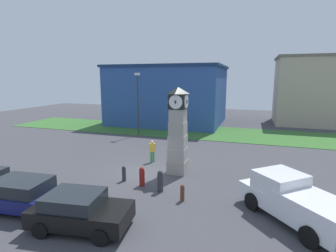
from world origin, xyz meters
TOP-DOWN VIEW (x-y plane):
  - ground_plane at (0.00, 0.00)m, footprint 73.96×73.96m
  - clock_tower at (1.97, 0.64)m, footprint 1.28×1.37m
  - bollard_near_tower at (-0.63, -1.67)m, footprint 0.23×0.23m
  - bollard_mid_row at (0.66, -1.99)m, footprint 0.30×0.30m
  - bollard_far_row at (1.90, -2.39)m, footprint 0.31×0.31m
  - bollard_end_row at (3.29, -3.06)m, footprint 0.21×0.21m
  - car_near_tower at (-3.21, -6.16)m, footprint 4.55×2.36m
  - car_by_building at (0.01, -6.62)m, footprint 4.10×2.41m
  - pickup_truck at (8.23, -3.34)m, footprint 4.76×5.01m
  - pedestrian_near_bench at (-0.36, 2.14)m, footprint 0.43×0.47m
  - street_lamp_near_road at (-5.07, 10.00)m, footprint 0.50×0.24m
  - warehouse_blue_far at (-4.54, 18.91)m, footprint 14.36×11.85m
  - storefront_low_left at (15.49, 23.37)m, footprint 13.52×7.60m
  - grass_verge_far at (-0.32, 13.56)m, footprint 44.37×7.52m

SIDE VIEW (x-z plane):
  - ground_plane at x=0.00m, z-range 0.00..0.00m
  - grass_verge_far at x=-0.32m, z-range 0.00..0.04m
  - bollard_end_row at x=3.29m, z-range 0.01..0.86m
  - bollard_near_tower at x=-0.63m, z-range 0.01..0.93m
  - bollard_mid_row at x=0.66m, z-range 0.01..1.10m
  - bollard_far_row at x=1.90m, z-range 0.01..1.19m
  - car_near_tower at x=-3.21m, z-range 0.02..1.47m
  - car_by_building at x=0.01m, z-range 0.02..1.49m
  - pedestrian_near_bench at x=-0.36m, z-range 0.11..1.69m
  - pickup_truck at x=8.23m, z-range 0.00..1.85m
  - clock_tower at x=1.97m, z-range -0.11..5.31m
  - street_lamp_near_road at x=-5.07m, z-range 0.50..6.97m
  - warehouse_blue_far at x=-4.54m, z-range 0.01..7.53m
  - storefront_low_left at x=15.49m, z-range 0.01..8.70m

